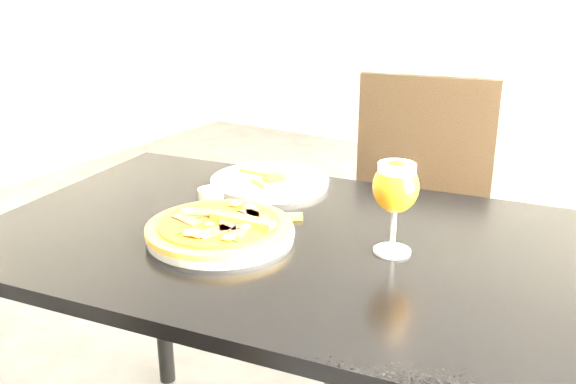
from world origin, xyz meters
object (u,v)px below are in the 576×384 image
Objects in this scene: dining_table at (271,270)px; chair_far at (413,224)px; pizza at (220,226)px; beer_glass at (396,188)px.

chair_far reaches higher than dining_table.
dining_table is 1.36× the size of chair_far.
pizza is (-0.07, -0.08, 0.12)m from dining_table.
beer_glass is at bearing 1.07° from dining_table.
chair_far is 0.78m from beer_glass.
chair_far is (0.05, 0.71, -0.13)m from dining_table.
chair_far reaches higher than beer_glass.
pizza is 1.62× the size of beer_glass.
chair_far is 5.19× the size of beer_glass.
dining_table is 0.34m from beer_glass.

